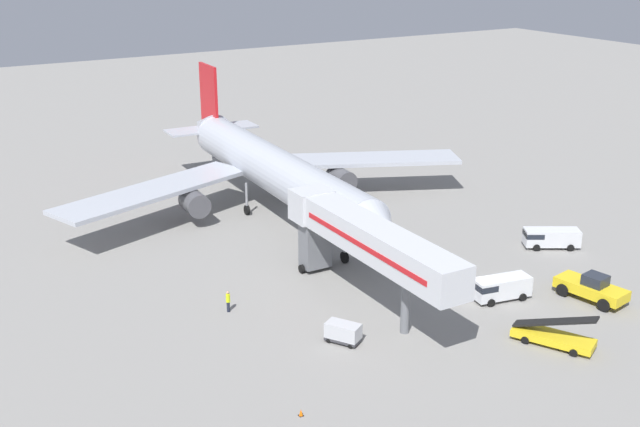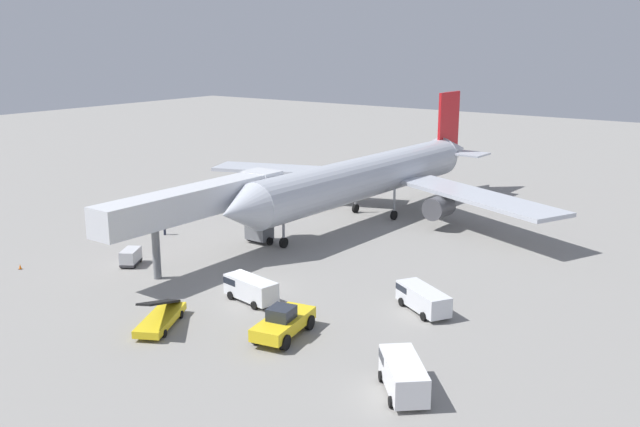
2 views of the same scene
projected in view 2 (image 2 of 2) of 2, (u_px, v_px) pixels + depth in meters
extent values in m
plane|color=gray|center=(252.00, 289.00, 60.15)|extent=(300.00, 300.00, 0.00)
cylinder|color=#B7BCC6|center=(364.00, 177.00, 81.76)|extent=(6.36, 37.43, 4.83)
cone|color=#B7BCC6|center=(239.00, 211.00, 65.82)|extent=(4.92, 4.60, 4.74)
cone|color=#B7BCC6|center=(453.00, 151.00, 98.55)|extent=(4.87, 7.05, 4.59)
cube|color=red|center=(449.00, 120.00, 96.15)|extent=(0.58, 5.40, 7.74)
cube|color=#B7BCC6|center=(465.00, 153.00, 95.07)|extent=(5.96, 4.16, 0.24)
cube|color=#B7BCC6|center=(427.00, 149.00, 98.53)|extent=(5.96, 4.16, 0.24)
cube|color=#B7BCC6|center=(477.00, 196.00, 76.91)|extent=(22.78, 14.22, 0.44)
cube|color=#B7BCC6|center=(298.00, 170.00, 92.10)|extent=(23.07, 12.67, 0.44)
cylinder|color=#4C4C51|center=(439.00, 207.00, 78.48)|extent=(2.67, 3.40, 2.53)
cylinder|color=#4C4C51|center=(315.00, 187.00, 89.09)|extent=(2.67, 3.40, 2.53)
cylinder|color=gray|center=(284.00, 228.00, 71.37)|extent=(0.28, 0.28, 3.13)
cylinder|color=black|center=(284.00, 243.00, 71.76)|extent=(0.39, 1.11, 1.10)
cylinder|color=gray|center=(394.00, 202.00, 82.54)|extent=(0.28, 0.28, 3.13)
cylinder|color=black|center=(394.00, 215.00, 82.93)|extent=(0.39, 1.11, 1.10)
cylinder|color=gray|center=(356.00, 196.00, 85.86)|extent=(0.28, 0.28, 3.13)
cylinder|color=black|center=(356.00, 208.00, 86.24)|extent=(0.39, 1.11, 1.10)
cube|color=silver|center=(187.00, 203.00, 64.35)|extent=(3.13, 19.93, 2.70)
cube|color=red|center=(176.00, 201.00, 65.22)|extent=(0.15, 16.72, 0.44)
cube|color=silver|center=(262.00, 184.00, 72.64)|extent=(3.47, 2.82, 2.84)
cube|color=#232833|center=(270.00, 180.00, 73.60)|extent=(3.30, 0.26, 0.90)
cube|color=slate|center=(259.00, 219.00, 73.04)|extent=(2.56, 1.82, 4.43)
cylinder|color=black|center=(249.00, 237.00, 74.39)|extent=(0.31, 0.80, 0.80)
cylinder|color=black|center=(270.00, 241.00, 72.76)|extent=(0.31, 0.80, 0.80)
cylinder|color=slate|center=(156.00, 253.00, 62.14)|extent=(0.70, 0.70, 4.83)
cube|color=yellow|center=(284.00, 323.00, 50.28)|extent=(3.40, 6.26, 0.90)
cube|color=#232833|center=(281.00, 313.00, 49.80)|extent=(1.96, 2.07, 0.90)
cylinder|color=black|center=(285.00, 342.00, 48.23)|extent=(0.59, 1.15, 1.10)
cylinder|color=black|center=(257.00, 337.00, 49.16)|extent=(0.59, 1.15, 1.10)
cylinder|color=black|center=(309.00, 322.00, 51.62)|extent=(0.59, 1.15, 1.10)
cylinder|color=black|center=(282.00, 317.00, 52.55)|extent=(0.59, 1.15, 1.10)
cube|color=yellow|center=(160.00, 319.00, 52.08)|extent=(4.56, 6.28, 0.55)
cube|color=black|center=(159.00, 302.00, 51.75)|extent=(3.78, 5.90, 2.11)
cylinder|color=black|center=(164.00, 334.00, 50.28)|extent=(0.47, 0.63, 0.60)
cylinder|color=black|center=(139.00, 332.00, 50.53)|extent=(0.47, 0.63, 0.60)
cylinder|color=black|center=(181.00, 314.00, 53.76)|extent=(0.47, 0.63, 0.60)
cylinder|color=black|center=(157.00, 313.00, 54.02)|extent=(0.47, 0.63, 0.60)
cube|color=white|center=(403.00, 375.00, 42.18)|extent=(4.98, 5.26, 1.80)
cube|color=#1E232D|center=(398.00, 356.00, 43.79)|extent=(2.68, 2.64, 0.58)
cylinder|color=black|center=(382.00, 376.00, 43.84)|extent=(0.73, 0.76, 0.68)
cylinder|color=black|center=(413.00, 375.00, 44.03)|extent=(0.73, 0.76, 0.68)
cylinder|color=black|center=(392.00, 402.00, 40.74)|extent=(0.73, 0.76, 0.68)
cylinder|color=black|center=(426.00, 400.00, 40.94)|extent=(0.73, 0.76, 0.68)
cube|color=white|center=(251.00, 288.00, 56.98)|extent=(5.20, 2.66, 1.69)
cube|color=#1E232D|center=(238.00, 279.00, 58.05)|extent=(1.89, 2.10, 0.54)
cylinder|color=black|center=(231.00, 295.00, 57.64)|extent=(0.73, 0.44, 0.68)
cylinder|color=black|center=(248.00, 290.00, 58.83)|extent=(0.73, 0.44, 0.68)
cylinder|color=black|center=(255.00, 305.00, 55.51)|extent=(0.73, 0.44, 0.68)
cylinder|color=black|center=(272.00, 300.00, 56.70)|extent=(0.73, 0.44, 0.68)
cube|color=silver|center=(423.00, 298.00, 54.92)|extent=(5.58, 4.38, 1.58)
cube|color=#1E232D|center=(411.00, 287.00, 56.45)|extent=(2.46, 2.54, 0.51)
cylinder|color=black|center=(402.00, 302.00, 56.22)|extent=(0.76, 0.64, 0.68)
cylinder|color=black|center=(422.00, 299.00, 56.93)|extent=(0.76, 0.64, 0.68)
cylinder|color=black|center=(424.00, 316.00, 53.27)|extent=(0.76, 0.64, 0.68)
cylinder|color=black|center=(444.00, 313.00, 53.98)|extent=(0.76, 0.64, 0.68)
cube|color=#38383D|center=(131.00, 262.00, 66.32)|extent=(2.52, 2.93, 0.22)
cube|color=silver|center=(131.00, 255.00, 66.15)|extent=(2.52, 2.93, 1.16)
cylinder|color=black|center=(134.00, 267.00, 65.42)|extent=(0.29, 0.37, 0.36)
cylinder|color=black|center=(121.00, 266.00, 65.51)|extent=(0.29, 0.37, 0.36)
cylinder|color=black|center=(141.00, 261.00, 67.18)|extent=(0.29, 0.37, 0.36)
cylinder|color=black|center=(128.00, 260.00, 67.27)|extent=(0.29, 0.37, 0.36)
cylinder|color=#1E2333|center=(165.00, 231.00, 76.51)|extent=(0.35, 0.35, 0.88)
cylinder|color=#D8EA19|center=(164.00, 224.00, 76.32)|extent=(0.46, 0.46, 0.70)
sphere|color=tan|center=(164.00, 220.00, 76.20)|extent=(0.24, 0.24, 0.24)
cube|color=black|center=(20.00, 269.00, 65.23)|extent=(0.31, 0.31, 0.03)
cone|color=orange|center=(20.00, 267.00, 65.17)|extent=(0.26, 0.26, 0.46)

